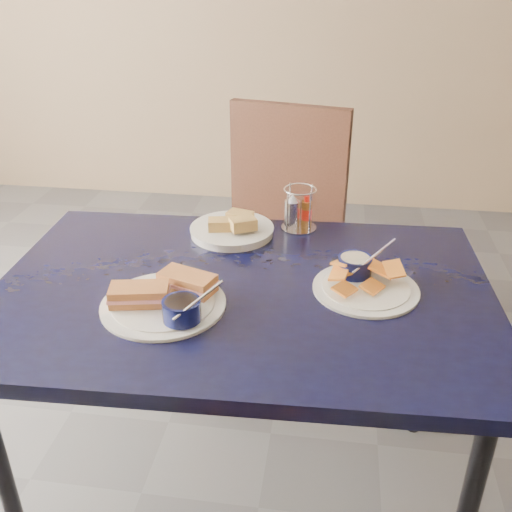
# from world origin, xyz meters

# --- Properties ---
(ground) EXTENTS (6.00, 6.00, 0.00)m
(ground) POSITION_xyz_m (0.00, 0.00, 0.00)
(ground) COLOR #4A4A4F
(ground) RESTS_ON ground
(dining_table) EXTENTS (1.32, 0.91, 0.75)m
(dining_table) POSITION_xyz_m (-0.05, 0.07, 0.69)
(dining_table) COLOR black
(dining_table) RESTS_ON ground
(chair_far) EXTENTS (0.56, 0.55, 1.01)m
(chair_far) POSITION_xyz_m (-0.06, 0.88, 0.58)
(chair_far) COLOR black
(chair_far) RESTS_ON ground
(sandwich_plate) EXTENTS (0.32, 0.31, 0.12)m
(sandwich_plate) POSITION_xyz_m (-0.22, -0.05, 0.77)
(sandwich_plate) COLOR white
(sandwich_plate) RESTS_ON dining_table
(plantain_plate) EXTENTS (0.27, 0.27, 0.12)m
(plantain_plate) POSITION_xyz_m (0.25, 0.12, 0.77)
(plantain_plate) COLOR white
(plantain_plate) RESTS_ON dining_table
(bread_basket) EXTENTS (0.25, 0.25, 0.07)m
(bread_basket) POSITION_xyz_m (-0.13, 0.37, 0.77)
(bread_basket) COLOR white
(bread_basket) RESTS_ON dining_table
(condiment_caddy) EXTENTS (0.11, 0.11, 0.14)m
(condiment_caddy) POSITION_xyz_m (0.06, 0.44, 0.81)
(condiment_caddy) COLOR silver
(condiment_caddy) RESTS_ON dining_table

